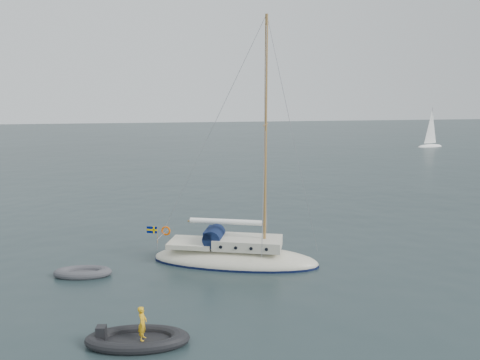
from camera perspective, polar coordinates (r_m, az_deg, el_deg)
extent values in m
plane|color=black|center=(29.87, 1.01, -8.35)|extent=(300.00, 300.00, 0.00)
ellipsoid|color=beige|center=(27.36, -0.61, -9.76)|extent=(9.57, 2.98, 1.60)
cube|color=beige|center=(27.16, 0.94, -7.48)|extent=(3.83, 2.02, 0.59)
cube|color=beige|center=(26.72, -6.06, -8.21)|extent=(2.55, 2.02, 0.27)
cylinder|color=#0E1939|center=(26.73, -3.21, -7.12)|extent=(1.02, 1.76, 1.02)
cube|color=#0E1939|center=(26.64, -3.68, -6.71)|extent=(0.48, 1.76, 0.43)
cylinder|color=olive|center=(26.20, 3.03, 5.45)|extent=(0.16, 0.16, 12.76)
cylinder|color=olive|center=(26.16, 3.04, 6.85)|extent=(0.05, 2.34, 0.05)
cylinder|color=olive|center=(26.60, -1.75, -5.30)|extent=(4.47, 0.11, 0.11)
cylinder|color=white|center=(26.58, -1.75, -5.19)|extent=(4.15, 0.30, 0.30)
cylinder|color=#9D9CA4|center=(26.48, -9.77, -7.44)|extent=(0.04, 2.34, 0.04)
torus|color=#F45800|center=(27.09, -9.93, -7.04)|extent=(0.57, 0.11, 0.57)
cylinder|color=olive|center=(26.51, -10.57, -7.68)|extent=(0.03, 0.03, 0.96)
cube|color=#000E5A|center=(26.41, -11.29, -7.05)|extent=(0.64, 0.02, 0.40)
cube|color=#EFBF00|center=(26.41, -11.29, -7.05)|extent=(0.66, 0.03, 0.10)
cube|color=#EFBF00|center=(26.41, -11.04, -7.04)|extent=(0.10, 0.03, 0.43)
cylinder|color=black|center=(27.87, -2.32, -7.02)|extent=(0.19, 0.06, 0.19)
cylinder|color=black|center=(25.95, -1.58, -8.33)|extent=(0.19, 0.06, 0.19)
cylinder|color=black|center=(28.01, -0.59, -6.92)|extent=(0.19, 0.06, 0.19)
cylinder|color=black|center=(26.10, 0.28, -8.21)|extent=(0.19, 0.06, 0.19)
cylinder|color=black|center=(28.18, 1.12, -6.82)|extent=(0.19, 0.06, 0.19)
cylinder|color=black|center=(26.28, 2.11, -8.09)|extent=(0.19, 0.06, 0.19)
cylinder|color=black|center=(28.37, 2.81, -6.71)|extent=(0.19, 0.06, 0.19)
cylinder|color=black|center=(26.49, 3.92, -7.96)|extent=(0.19, 0.06, 0.19)
cube|color=#46464B|center=(26.86, -18.62, -10.76)|extent=(1.88, 0.77, 0.11)
cube|color=black|center=(19.54, -12.37, -18.60)|extent=(2.53, 1.05, 0.13)
cube|color=black|center=(19.48, -16.64, -17.82)|extent=(0.37, 0.37, 0.63)
imported|color=gold|center=(19.21, -11.80, -16.68)|extent=(0.38, 0.53, 1.36)
ellipsoid|color=white|center=(96.78, 22.14, 3.78)|extent=(5.94, 1.98, 0.99)
cylinder|color=#9D9CA4|center=(96.47, 22.30, 6.09)|extent=(0.10, 0.10, 6.93)
cone|color=white|center=(96.45, 22.27, 6.09)|extent=(3.17, 3.17, 6.44)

